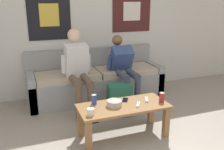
% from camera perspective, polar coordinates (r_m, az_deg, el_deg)
% --- Properties ---
extents(wall_back, '(10.00, 0.07, 2.55)m').
position_cam_1_polar(wall_back, '(4.58, -5.24, 11.63)').
color(wall_back, silver).
rests_on(wall_back, ground_plane).
extents(couch, '(2.33, 0.73, 0.86)m').
position_cam_1_polar(couch, '(4.44, -3.60, -1.42)').
color(couch, gray).
rests_on(couch, ground_plane).
extents(coffee_table, '(1.13, 0.50, 0.43)m').
position_cam_1_polar(coffee_table, '(3.17, 2.60, -8.26)').
color(coffee_table, olive).
rests_on(coffee_table, ground_plane).
extents(person_seated_adult, '(0.47, 0.86, 1.27)m').
position_cam_1_polar(person_seated_adult, '(3.86, -7.79, 1.72)').
color(person_seated_adult, brown).
rests_on(person_seated_adult, ground_plane).
extents(person_seated_teen, '(0.47, 0.94, 1.11)m').
position_cam_1_polar(person_seated_teen, '(4.17, 2.67, 2.00)').
color(person_seated_teen, '#384256').
rests_on(person_seated_teen, ground_plane).
extents(backpack, '(0.39, 0.34, 0.46)m').
position_cam_1_polar(backpack, '(3.82, 1.80, -5.78)').
color(backpack, '#1E5642').
rests_on(backpack, ground_plane).
extents(ceramic_bowl, '(0.19, 0.19, 0.08)m').
position_cam_1_polar(ceramic_bowl, '(3.09, 0.54, -6.38)').
color(ceramic_bowl, '#B7B2A8').
rests_on(ceramic_bowl, coffee_table).
extents(pillar_candle, '(0.08, 0.08, 0.09)m').
position_cam_1_polar(pillar_candle, '(2.87, -4.88, -8.38)').
color(pillar_candle, silver).
rests_on(pillar_candle, coffee_table).
extents(drink_can_blue, '(0.07, 0.07, 0.12)m').
position_cam_1_polar(drink_can_blue, '(3.15, -4.12, -5.59)').
color(drink_can_blue, '#28479E').
rests_on(drink_can_blue, coffee_table).
extents(drink_can_red, '(0.07, 0.07, 0.12)m').
position_cam_1_polar(drink_can_red, '(3.26, 11.32, -5.02)').
color(drink_can_red, maroon).
rests_on(drink_can_red, coffee_table).
extents(game_controller_near_left, '(0.11, 0.14, 0.03)m').
position_cam_1_polar(game_controller_near_left, '(3.13, 5.98, -6.74)').
color(game_controller_near_left, white).
rests_on(game_controller_near_left, coffee_table).
extents(game_controller_near_right, '(0.09, 0.14, 0.03)m').
position_cam_1_polar(game_controller_near_right, '(3.29, 7.92, -5.60)').
color(game_controller_near_right, white).
rests_on(game_controller_near_right, coffee_table).
extents(cell_phone, '(0.13, 0.15, 0.01)m').
position_cam_1_polar(cell_phone, '(3.28, 3.02, -5.69)').
color(cell_phone, black).
rests_on(cell_phone, coffee_table).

